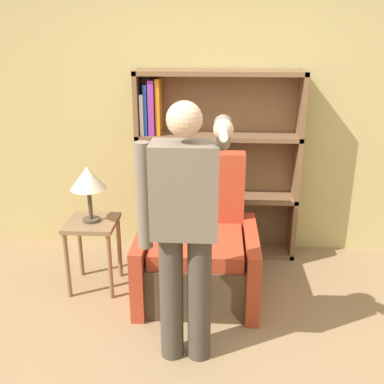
% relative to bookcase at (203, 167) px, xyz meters
% --- Properties ---
extents(wall_back, '(8.00, 0.06, 2.80)m').
position_rel_bookcase_xyz_m(wall_back, '(0.12, 0.16, 0.55)').
color(wall_back, tan).
rests_on(wall_back, ground_plane).
extents(bookcase, '(1.46, 0.28, 1.72)m').
position_rel_bookcase_xyz_m(bookcase, '(0.00, 0.00, 0.00)').
color(bookcase, brown).
rests_on(bookcase, ground_plane).
extents(armchair, '(0.94, 0.84, 1.11)m').
position_rel_bookcase_xyz_m(armchair, '(-0.01, -0.72, -0.50)').
color(armchair, '#4C3823').
rests_on(armchair, ground_plane).
extents(person_standing, '(0.54, 0.78, 1.68)m').
position_rel_bookcase_xyz_m(person_standing, '(-0.05, -1.52, 0.10)').
color(person_standing, '#473D33').
rests_on(person_standing, ground_plane).
extents(side_table, '(0.40, 0.40, 0.60)m').
position_rel_bookcase_xyz_m(side_table, '(-0.87, -0.70, -0.37)').
color(side_table, '#846647').
rests_on(side_table, ground_plane).
extents(table_lamp, '(0.28, 0.28, 0.46)m').
position_rel_bookcase_xyz_m(table_lamp, '(-0.87, -0.70, 0.10)').
color(table_lamp, '#4C4233').
rests_on(table_lamp, side_table).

